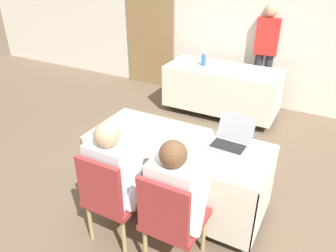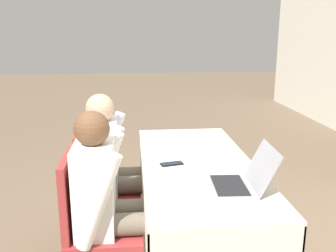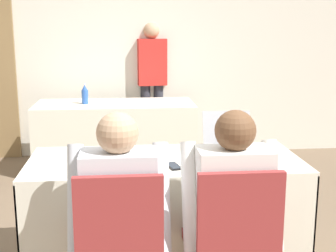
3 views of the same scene
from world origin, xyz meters
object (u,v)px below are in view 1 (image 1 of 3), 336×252
object	(u,v)px
cell_phone	(173,151)
chair_near_left	(111,196)
chair_near_right	(171,219)
person_red_shirt	(266,50)
person_white_shirt	(177,194)
person_checkered_shirt	(117,173)
water_bottle	(204,59)
laptop	(230,141)

from	to	relation	value
cell_phone	chair_near_left	bearing A→B (deg)	-135.44
chair_near_right	person_red_shirt	bearing A→B (deg)	-86.98
cell_phone	chair_near_right	distance (m)	0.61
cell_phone	person_white_shirt	distance (m)	0.47
person_checkered_shirt	person_white_shirt	world-z (taller)	same
chair_near_left	person_red_shirt	distance (m)	3.56
water_bottle	person_red_shirt	world-z (taller)	person_red_shirt
laptop	person_checkered_shirt	distance (m)	1.03
person_checkered_shirt	person_white_shirt	xyz separation A→B (m)	(0.56, 0.00, 0.00)
person_checkered_shirt	water_bottle	bearing A→B (deg)	-82.17
person_white_shirt	person_checkered_shirt	bearing A→B (deg)	0.00
chair_near_right	person_checkered_shirt	xyz separation A→B (m)	(-0.56, 0.10, 0.16)
chair_near_left	chair_near_right	world-z (taller)	same
laptop	chair_near_left	size ratio (longest dim) A/B	0.41
cell_phone	water_bottle	bearing A→B (deg)	93.26
laptop	water_bottle	world-z (taller)	laptop
chair_near_left	chair_near_right	size ratio (longest dim) A/B	1.00
person_checkered_shirt	person_red_shirt	distance (m)	3.45
cell_phone	water_bottle	world-z (taller)	water_bottle
chair_near_left	person_checkered_shirt	bearing A→B (deg)	-90.00
chair_near_left	cell_phone	bearing A→B (deg)	-122.28
cell_phone	person_checkered_shirt	distance (m)	0.51
cell_phone	chair_near_right	world-z (taller)	chair_near_right
person_checkered_shirt	laptop	bearing A→B (deg)	-134.91
chair_near_left	person_checkered_shirt	xyz separation A→B (m)	(0.00, 0.10, 0.16)
water_bottle	chair_near_left	world-z (taller)	water_bottle
cell_phone	person_checkered_shirt	xyz separation A→B (m)	(-0.31, -0.39, -0.09)
water_bottle	person_red_shirt	size ratio (longest dim) A/B	0.14
cell_phone	person_checkered_shirt	bearing A→B (deg)	-141.71
water_bottle	chair_near_right	bearing A→B (deg)	-71.75
cell_phone	person_checkered_shirt	size ratio (longest dim) A/B	0.14
chair_near_right	person_checkered_shirt	distance (m)	0.59
chair_near_left	person_red_shirt	size ratio (longest dim) A/B	0.57
laptop	person_white_shirt	xyz separation A→B (m)	(-0.16, -0.72, -0.13)
chair_near_left	person_white_shirt	xyz separation A→B (m)	(0.56, 0.10, 0.16)
chair_near_left	chair_near_right	bearing A→B (deg)	-180.00
cell_phone	chair_near_left	world-z (taller)	chair_near_left
person_white_shirt	water_bottle	bearing A→B (deg)	-71.11
cell_phone	chair_near_right	bearing A→B (deg)	-76.84
chair_near_left	person_red_shirt	xyz separation A→B (m)	(0.37, 3.52, 0.42)
person_checkered_shirt	chair_near_left	bearing A→B (deg)	90.00
laptop	cell_phone	bearing A→B (deg)	-138.04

